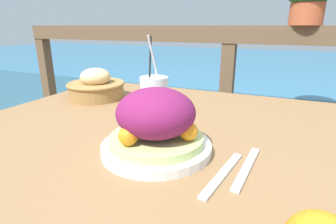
% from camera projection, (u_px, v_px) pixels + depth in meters
% --- Properties ---
extents(patio_table, '(1.13, 0.96, 0.71)m').
position_uv_depth(patio_table, '(164.00, 157.00, 0.73)').
color(patio_table, olive).
rests_on(patio_table, ground_plane).
extents(railing_fence, '(2.80, 0.08, 0.97)m').
position_uv_depth(railing_fence, '(228.00, 71.00, 1.44)').
color(railing_fence, brown).
rests_on(railing_fence, ground_plane).
extents(sea_backdrop, '(12.00, 4.00, 0.50)m').
position_uv_depth(sea_backdrop, '(260.00, 79.00, 3.77)').
color(sea_backdrop, teal).
rests_on(sea_backdrop, ground_plane).
extents(salad_plate, '(0.24, 0.24, 0.14)m').
position_uv_depth(salad_plate, '(156.00, 125.00, 0.57)').
color(salad_plate, silver).
rests_on(salad_plate, patio_table).
extents(drink_glass, '(0.08, 0.08, 0.24)m').
position_uv_depth(drink_glass, '(154.00, 99.00, 0.75)').
color(drink_glass, silver).
rests_on(drink_glass, patio_table).
extents(bread_basket, '(0.22, 0.22, 0.12)m').
position_uv_depth(bread_basket, '(96.00, 87.00, 1.00)').
color(bread_basket, olive).
rests_on(bread_basket, patio_table).
extents(fork, '(0.04, 0.18, 0.00)m').
position_uv_depth(fork, '(223.00, 174.00, 0.49)').
color(fork, silver).
rests_on(fork, patio_table).
extents(knife, '(0.03, 0.18, 0.00)m').
position_uv_depth(knife, '(247.00, 167.00, 0.51)').
color(knife, silver).
rests_on(knife, patio_table).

